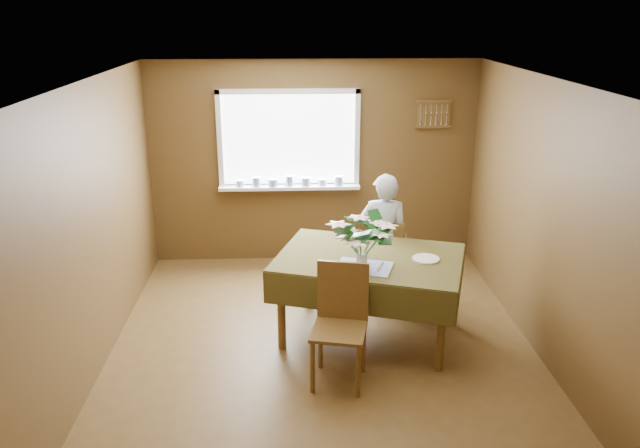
{
  "coord_description": "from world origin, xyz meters",
  "views": [
    {
      "loc": [
        -0.27,
        -5.24,
        3.08
      ],
      "look_at": [
        0.0,
        0.55,
        1.05
      ],
      "focal_mm": 35.0,
      "sensor_mm": 36.0,
      "label": 1
    }
  ],
  "objects_px": {
    "dining_table": "(369,266)",
    "chair_far": "(389,255)",
    "flower_bouquet": "(362,236)",
    "seated_woman": "(383,239)",
    "chair_near": "(341,319)"
  },
  "relations": [
    {
      "from": "dining_table",
      "to": "chair_near",
      "type": "bearing_deg",
      "value": -96.87
    },
    {
      "from": "chair_far",
      "to": "chair_near",
      "type": "distance_m",
      "value": 1.69
    },
    {
      "from": "chair_far",
      "to": "chair_near",
      "type": "relative_size",
      "value": 0.89
    },
    {
      "from": "dining_table",
      "to": "seated_woman",
      "type": "distance_m",
      "value": 0.79
    },
    {
      "from": "seated_woman",
      "to": "flower_bouquet",
      "type": "xyz_separation_m",
      "value": [
        -0.35,
        -1.0,
        0.41
      ]
    },
    {
      "from": "chair_far",
      "to": "seated_woman",
      "type": "height_order",
      "value": "seated_woman"
    },
    {
      "from": "dining_table",
      "to": "chair_far",
      "type": "xyz_separation_m",
      "value": [
        0.33,
        0.85,
        -0.23
      ]
    },
    {
      "from": "chair_far",
      "to": "seated_woman",
      "type": "relative_size",
      "value": 0.64
    },
    {
      "from": "seated_woman",
      "to": "flower_bouquet",
      "type": "bearing_deg",
      "value": 78.53
    },
    {
      "from": "seated_woman",
      "to": "flower_bouquet",
      "type": "height_order",
      "value": "seated_woman"
    },
    {
      "from": "dining_table",
      "to": "flower_bouquet",
      "type": "xyz_separation_m",
      "value": [
        -0.1,
        -0.25,
        0.4
      ]
    },
    {
      "from": "dining_table",
      "to": "chair_far",
      "type": "distance_m",
      "value": 0.94
    },
    {
      "from": "flower_bouquet",
      "to": "chair_near",
      "type": "bearing_deg",
      "value": -115.62
    },
    {
      "from": "flower_bouquet",
      "to": "dining_table",
      "type": "bearing_deg",
      "value": 67.05
    },
    {
      "from": "chair_far",
      "to": "flower_bouquet",
      "type": "height_order",
      "value": "flower_bouquet"
    }
  ]
}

